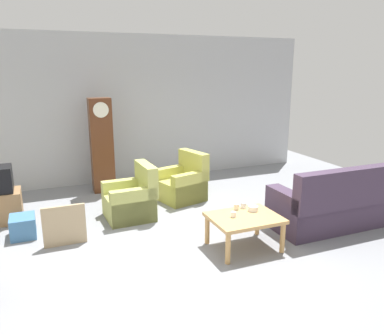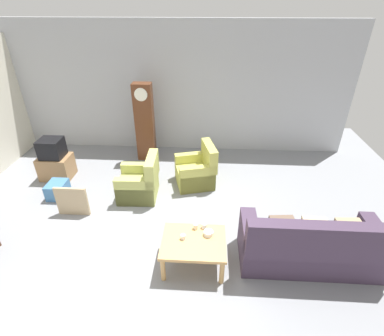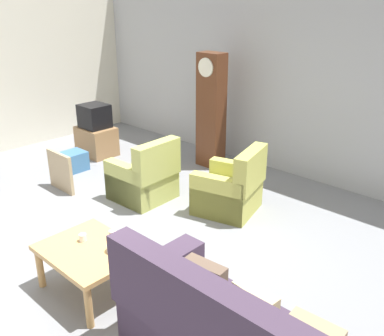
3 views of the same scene
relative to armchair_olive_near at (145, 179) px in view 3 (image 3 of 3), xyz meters
name	(u,v)px [view 3 (image 3 of 3)]	position (x,y,z in m)	size (l,w,h in m)	color
ground_plane	(102,249)	(0.65, -1.24, -0.31)	(10.40, 10.40, 0.00)	gray
garage_door_wall	(280,73)	(0.65, 2.36, 1.29)	(8.40, 0.16, 3.20)	#ADAFB5
armchair_olive_near	(145,179)	(0.00, 0.00, 0.00)	(0.82, 0.79, 0.92)	tan
armchair_olive_far	(230,190)	(1.14, 0.54, 0.00)	(0.96, 0.94, 0.92)	#B8B653
coffee_table_wood	(90,254)	(1.19, -1.73, 0.10)	(0.96, 0.76, 0.48)	tan
grandfather_clock	(211,111)	(-0.18, 1.66, 0.66)	(0.44, 0.30, 1.92)	#562D19
tv_stand_cabinet	(97,141)	(-2.06, 0.62, -0.04)	(0.68, 0.52, 0.53)	#997047
tv_crt	(94,116)	(-2.06, 0.62, 0.43)	(0.48, 0.44, 0.42)	black
framed_picture_leaning	(60,172)	(-1.14, -0.67, -0.01)	(0.60, 0.05, 0.60)	tan
storage_box_blue	(72,161)	(-1.71, -0.12, -0.14)	(0.36, 0.44, 0.32)	teal
cup_white_porcelain	(83,238)	(1.04, -1.70, 0.21)	(0.07, 0.07, 0.08)	white
cup_blue_rimmed	(123,238)	(1.34, -1.44, 0.21)	(0.08, 0.08, 0.08)	silver
cup_cream_tall	(113,235)	(1.21, -1.46, 0.22)	(0.07, 0.07, 0.09)	beige
bowl_white_stacked	(114,248)	(1.41, -1.59, 0.21)	(0.14, 0.14, 0.07)	white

